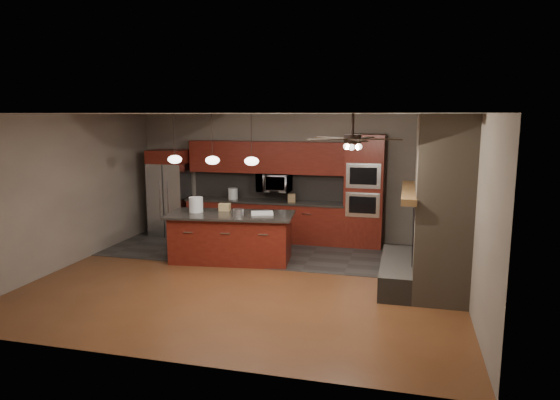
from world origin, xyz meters
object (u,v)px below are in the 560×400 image
(kitchen_island, at_px, (231,237))
(counter_box, at_px, (291,198))
(white_bucket, at_px, (196,205))
(paint_can, at_px, (238,212))
(counter_bucket, at_px, (233,194))
(cardboard_box, at_px, (225,207))
(microwave, at_px, (274,183))
(paint_tray, at_px, (262,213))
(refrigerator, at_px, (170,193))
(oven_tower, at_px, (364,191))

(kitchen_island, height_order, counter_box, counter_box)
(white_bucket, relative_size, paint_can, 1.47)
(white_bucket, relative_size, counter_bucket, 1.19)
(paint_can, distance_m, cardboard_box, 0.60)
(white_bucket, height_order, counter_bucket, white_bucket)
(counter_bucket, bearing_deg, microwave, 2.99)
(paint_can, height_order, paint_tray, paint_can)
(white_bucket, height_order, paint_can, white_bucket)
(kitchen_island, xyz_separation_m, paint_tray, (0.59, 0.11, 0.48))
(refrigerator, bearing_deg, paint_tray, -29.95)
(oven_tower, relative_size, refrigerator, 1.20)
(paint_can, bearing_deg, paint_tray, 34.07)
(counter_bucket, bearing_deg, paint_tray, -54.35)
(white_bucket, distance_m, paint_can, 0.93)
(microwave, distance_m, cardboard_box, 1.66)
(kitchen_island, height_order, cardboard_box, cardboard_box)
(kitchen_island, xyz_separation_m, paint_can, (0.20, -0.15, 0.52))
(counter_bucket, distance_m, counter_box, 1.37)
(kitchen_island, xyz_separation_m, white_bucket, (-0.71, -0.00, 0.60))
(refrigerator, relative_size, kitchen_island, 0.80)
(kitchen_island, height_order, counter_bucket, counter_bucket)
(kitchen_island, xyz_separation_m, cardboard_box, (-0.22, 0.27, 0.53))
(microwave, relative_size, counter_box, 4.12)
(oven_tower, distance_m, counter_box, 1.58)
(oven_tower, relative_size, cardboard_box, 10.88)
(oven_tower, distance_m, paint_can, 2.86)
(kitchen_island, distance_m, counter_bucket, 1.90)
(oven_tower, relative_size, counter_box, 13.41)
(counter_bucket, bearing_deg, paint_can, -67.60)
(refrigerator, xyz_separation_m, paint_tray, (2.67, -1.54, -0.05))
(refrigerator, xyz_separation_m, counter_box, (2.88, 0.03, -0.01))
(white_bucket, xyz_separation_m, paint_can, (0.91, -0.15, -0.08))
(refrigerator, xyz_separation_m, white_bucket, (1.37, -1.64, 0.07))
(paint_can, height_order, counter_bucket, counter_bucket)
(counter_box, bearing_deg, white_bucket, -148.23)
(cardboard_box, bearing_deg, white_bucket, -159.94)
(paint_can, bearing_deg, microwave, 84.58)
(oven_tower, height_order, counter_box, oven_tower)
(oven_tower, bearing_deg, kitchen_island, -143.97)
(counter_bucket, bearing_deg, white_bucket, -94.63)
(white_bucket, relative_size, cardboard_box, 1.33)
(paint_tray, relative_size, cardboard_box, 1.88)
(refrigerator, height_order, kitchen_island, refrigerator)
(refrigerator, bearing_deg, cardboard_box, -36.62)
(oven_tower, relative_size, kitchen_island, 0.96)
(microwave, bearing_deg, cardboard_box, -111.96)
(cardboard_box, distance_m, counter_bucket, 1.50)
(white_bucket, distance_m, cardboard_box, 0.56)
(microwave, bearing_deg, counter_bucket, -177.01)
(refrigerator, height_order, counter_box, refrigerator)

